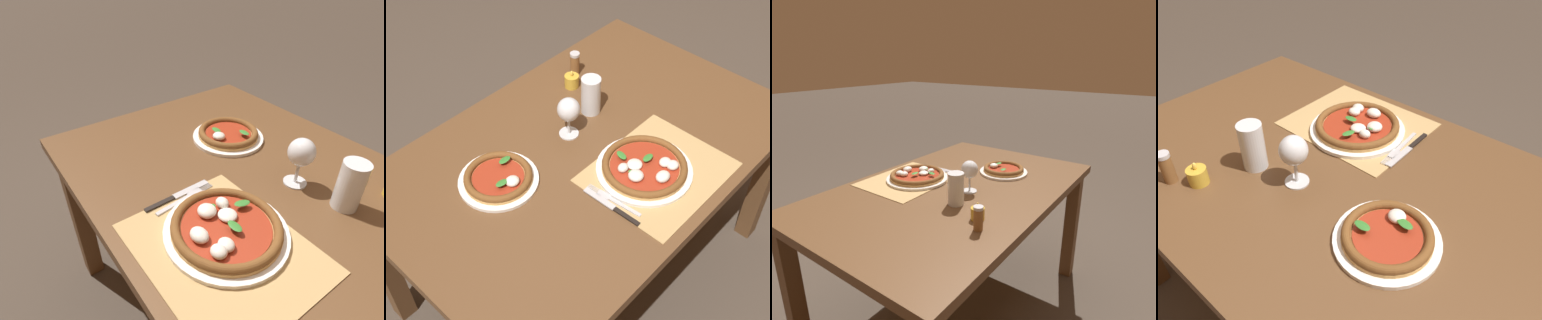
% 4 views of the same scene
% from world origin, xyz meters
% --- Properties ---
extents(ground_plane, '(24.00, 24.00, 0.00)m').
position_xyz_m(ground_plane, '(0.00, 0.00, 0.00)').
color(ground_plane, '#473D33').
extents(dining_table, '(1.44, 0.94, 0.74)m').
position_xyz_m(dining_table, '(0.00, 0.00, 0.65)').
color(dining_table, brown).
rests_on(dining_table, ground).
extents(paper_placemat, '(0.45, 0.37, 0.00)m').
position_xyz_m(paper_placemat, '(0.07, -0.25, 0.74)').
color(paper_placemat, tan).
rests_on(paper_placemat, dining_table).
extents(pizza_near, '(0.32, 0.32, 0.05)m').
position_xyz_m(pizza_near, '(0.04, -0.21, 0.76)').
color(pizza_near, white).
rests_on(pizza_near, paper_placemat).
extents(pizza_far, '(0.26, 0.26, 0.05)m').
position_xyz_m(pizza_far, '(-0.31, 0.10, 0.76)').
color(pizza_far, white).
rests_on(pizza_far, dining_table).
extents(wine_glass, '(0.08, 0.08, 0.16)m').
position_xyz_m(wine_glass, '(0.01, 0.10, 0.85)').
color(wine_glass, silver).
rests_on(wine_glass, dining_table).
extents(pint_glass, '(0.07, 0.07, 0.15)m').
position_xyz_m(pint_glass, '(0.15, 0.13, 0.81)').
color(pint_glass, silver).
rests_on(pint_glass, dining_table).
extents(fork, '(0.03, 0.20, 0.00)m').
position_xyz_m(fork, '(-0.13, -0.22, 0.75)').
color(fork, '#B7B7BC').
rests_on(fork, paper_placemat).
extents(knife, '(0.02, 0.22, 0.01)m').
position_xyz_m(knife, '(-0.15, -0.23, 0.75)').
color(knife, black).
rests_on(knife, paper_placemat).
extents(votive_candle, '(0.06, 0.06, 0.07)m').
position_xyz_m(votive_candle, '(0.21, 0.28, 0.76)').
color(votive_candle, gold).
rests_on(votive_candle, dining_table).
extents(pepper_shaker, '(0.04, 0.04, 0.10)m').
position_xyz_m(pepper_shaker, '(0.28, 0.32, 0.79)').
color(pepper_shaker, brown).
rests_on(pepper_shaker, dining_table).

